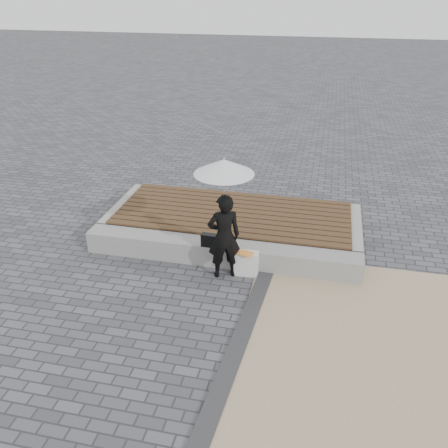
{
  "coord_description": "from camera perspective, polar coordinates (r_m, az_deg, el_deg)",
  "views": [
    {
      "loc": [
        1.66,
        -5.49,
        4.58
      ],
      "look_at": [
        0.17,
        1.19,
        1.0
      ],
      "focal_mm": 37.71,
      "sensor_mm": 36.0,
      "label": 1
    }
  ],
  "objects": [
    {
      "name": "edging_band",
      "position": [
        6.82,
        1.73,
        -14.39
      ],
      "size": [
        0.61,
        5.2,
        0.04
      ],
      "primitive_type": "cube",
      "rotation": [
        0.0,
        0.0,
        -0.07
      ],
      "color": "#333235",
      "rests_on": "ground"
    },
    {
      "name": "canvas_tote",
      "position": [
        8.14,
        2.65,
        -4.78
      ],
      "size": [
        0.43,
        0.19,
        0.45
      ],
      "primitive_type": "cube",
      "rotation": [
        0.0,
        0.0,
        0.02
      ],
      "color": "white",
      "rests_on": "ground"
    },
    {
      "name": "terrazzo_zone",
      "position": [
        6.93,
        22.91,
        -16.33
      ],
      "size": [
        5.0,
        5.0,
        0.02
      ],
      "primitive_type": "cube",
      "color": "tan",
      "rests_on": "ground"
    },
    {
      "name": "timber_platform",
      "position": [
        9.52,
        1.14,
        0.2
      ],
      "size": [
        5.0,
        2.0,
        0.4
      ],
      "primitive_type": "cube",
      "color": "#A9A8A3",
      "rests_on": "ground"
    },
    {
      "name": "timber_decking",
      "position": [
        9.42,
        1.15,
        1.39
      ],
      "size": [
        4.6,
        2.0,
        0.04
      ],
      "primitive_type": null,
      "color": "#543424",
      "rests_on": "timber_platform"
    },
    {
      "name": "handbag",
      "position": [
        8.22,
        -1.61,
        -2.01
      ],
      "size": [
        0.34,
        0.13,
        0.24
      ],
      "primitive_type": "cube",
      "rotation": [
        0.0,
        0.0,
        -0.04
      ],
      "color": "black",
      "rests_on": "seating_ledge"
    },
    {
      "name": "magazine",
      "position": [
        7.97,
        2.62,
        -3.57
      ],
      "size": [
        0.31,
        0.26,
        0.01
      ],
      "primitive_type": "cube",
      "rotation": [
        0.0,
        0.0,
        -0.3
      ],
      "color": "#ED4325",
      "rests_on": "canvas_tote"
    },
    {
      "name": "seating_ledge",
      "position": [
        8.49,
        -0.49,
        -3.43
      ],
      "size": [
        5.0,
        0.45,
        0.4
      ],
      "primitive_type": "cube",
      "color": "gray",
      "rests_on": "ground"
    },
    {
      "name": "parasol",
      "position": [
        7.31,
        0.0,
        6.96
      ],
      "size": [
        0.95,
        0.95,
        1.22
      ],
      "rotation": [
        0.0,
        0.0,
        -0.34
      ],
      "color": "#B2B1B6",
      "rests_on": "ground"
    },
    {
      "name": "woman",
      "position": [
        7.84,
        0.0,
        -1.53
      ],
      "size": [
        0.66,
        0.56,
        1.53
      ],
      "primitive_type": "imported",
      "rotation": [
        0.0,
        0.0,
        3.55
      ],
      "color": "black",
      "rests_on": "ground"
    },
    {
      "name": "ground",
      "position": [
        7.34,
        -3.37,
        -11.07
      ],
      "size": [
        80.0,
        80.0,
        0.0
      ],
      "primitive_type": "plane",
      "color": "#545359",
      "rests_on": "ground"
    }
  ]
}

